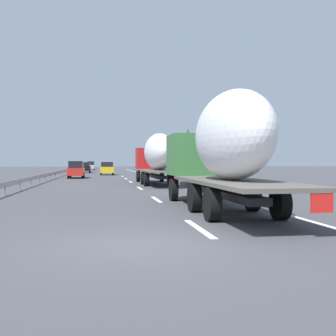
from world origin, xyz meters
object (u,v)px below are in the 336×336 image
at_px(car_red_compact, 76,170).
at_px(truck_lead, 157,156).
at_px(car_yellow_coupe, 107,168).
at_px(road_sign, 163,160).
at_px(car_black_suv, 85,167).
at_px(car_silver_hatch, 91,166).
at_px(truck_trailing, 222,147).

bearing_deg(car_red_compact, truck_lead, -153.71).
distance_m(truck_lead, car_yellow_coupe, 26.26).
height_order(truck_lead, car_red_compact, truck_lead).
relative_size(car_red_compact, road_sign, 1.58).
bearing_deg(car_black_suv, car_silver_hatch, -0.72).
xyz_separation_m(car_yellow_coupe, car_red_compact, (-11.22, 3.60, 0.04)).
xyz_separation_m(truck_lead, car_silver_hatch, (65.05, 6.94, -1.35)).
xyz_separation_m(truck_trailing, car_red_compact, (33.15, 7.29, -1.42)).
relative_size(truck_trailing, car_black_suv, 2.92).
relative_size(car_black_suv, road_sign, 1.40).
height_order(truck_trailing, road_sign, truck_trailing).
height_order(car_yellow_coupe, road_sign, road_sign).
height_order(car_yellow_coupe, car_red_compact, car_red_compact).
distance_m(car_red_compact, car_silver_hatch, 50.30).
xyz_separation_m(car_red_compact, car_silver_hatch, (50.30, -0.35, 0.02)).
distance_m(car_silver_hatch, road_sign, 48.72).
relative_size(truck_trailing, car_silver_hatch, 2.68).
bearing_deg(truck_lead, car_yellow_coupe, 8.07).
distance_m(car_yellow_coupe, car_black_suv, 12.98).
bearing_deg(road_sign, truck_lead, 169.89).
bearing_deg(car_black_suv, truck_trailing, -172.71).
bearing_deg(road_sign, car_yellow_coupe, 38.31).
height_order(truck_lead, road_sign, truck_lead).
distance_m(car_black_suv, car_red_compact, 23.69).
xyz_separation_m(car_silver_hatch, road_sign, (-47.67, -10.04, 1.12)).
distance_m(truck_lead, car_red_compact, 16.51).
height_order(truck_lead, car_yellow_coupe, truck_lead).
relative_size(car_black_suv, car_red_compact, 0.89).
distance_m(car_black_suv, car_silver_hatch, 26.62).
height_order(car_black_suv, road_sign, road_sign).
height_order(car_yellow_coupe, car_silver_hatch, car_silver_hatch).
height_order(truck_trailing, car_black_suv, truck_trailing).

